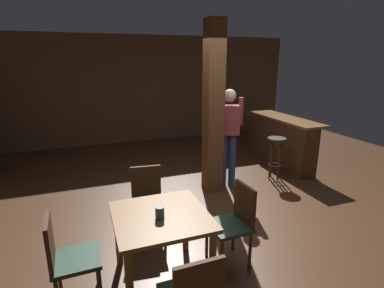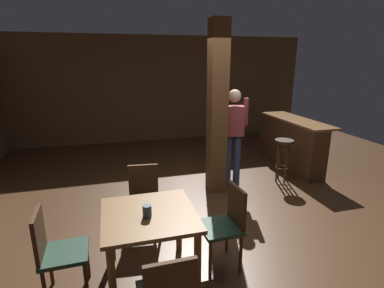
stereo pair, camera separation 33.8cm
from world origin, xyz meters
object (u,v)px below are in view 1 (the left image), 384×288
object	(u,v)px
napkin_cup	(160,213)
bar_counter	(280,141)
chair_north	(147,199)
standing_person	(229,131)
bar_stool_near	(276,149)
dining_table	(161,226)
chair_east	(235,220)
chair_west	(66,256)

from	to	relation	value
napkin_cup	bar_counter	size ratio (longest dim) A/B	0.06
chair_north	bar_counter	distance (m)	3.67
chair_north	napkin_cup	distance (m)	0.96
standing_person	bar_stool_near	bearing A→B (deg)	-0.06
chair_north	bar_stool_near	xyz separation A→B (m)	(2.65, 1.04, 0.08)
dining_table	napkin_cup	size ratio (longest dim) A/B	7.78
chair_north	bar_stool_near	size ratio (longest dim) A/B	1.12
chair_east	napkin_cup	distance (m)	0.90
chair_west	napkin_cup	size ratio (longest dim) A/B	7.58
napkin_cup	bar_counter	distance (m)	4.24
bar_stool_near	chair_west	bearing A→B (deg)	-151.92
chair_north	standing_person	bearing A→B (deg)	32.09
chair_north	standing_person	distance (m)	2.01
chair_west	standing_person	world-z (taller)	standing_person
chair_east	standing_person	distance (m)	2.13
dining_table	bar_counter	world-z (taller)	bar_counter
dining_table	chair_east	xyz separation A→B (m)	(0.83, 0.01, -0.10)
chair_east	bar_counter	distance (m)	3.55
dining_table	chair_north	size ratio (longest dim) A/B	1.03
dining_table	chair_east	distance (m)	0.84
napkin_cup	standing_person	size ratio (longest dim) A/B	0.07
chair_west	napkin_cup	distance (m)	0.90
chair_east	standing_person	bearing A→B (deg)	65.22
bar_counter	bar_stool_near	world-z (taller)	bar_counter
chair_east	chair_west	distance (m)	1.71
dining_table	napkin_cup	world-z (taller)	napkin_cup
bar_counter	bar_stool_near	bearing A→B (deg)	-131.04
dining_table	chair_north	distance (m)	0.86
chair_west	napkin_cup	bearing A→B (deg)	-2.93
standing_person	bar_stool_near	xyz separation A→B (m)	(1.00, -0.00, -0.41)
dining_table	standing_person	size ratio (longest dim) A/B	0.53
chair_west	bar_stool_near	size ratio (longest dim) A/B	1.12
chair_west	standing_person	bearing A→B (deg)	36.54
chair_north	bar_stool_near	world-z (taller)	chair_north
napkin_cup	chair_east	bearing A→B (deg)	4.87
chair_east	chair_north	distance (m)	1.15
dining_table	bar_stool_near	size ratio (longest dim) A/B	1.15
chair_north	dining_table	bearing A→B (deg)	-92.95
chair_east	bar_stool_near	xyz separation A→B (m)	(1.87, 1.88, 0.08)
chair_west	dining_table	bearing A→B (deg)	1.12
chair_north	standing_person	xyz separation A→B (m)	(1.65, 1.04, 0.50)
chair_north	chair_east	bearing A→B (deg)	-47.07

